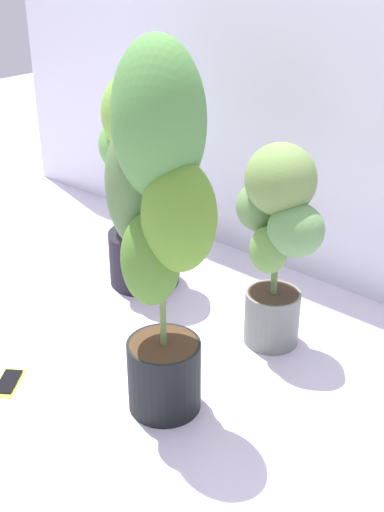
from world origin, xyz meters
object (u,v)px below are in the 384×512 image
potted_plant_front_right (158,210)px  potted_plant_back_left (140,170)px  cell_phone (8,382)px  potted_plant_back_right (277,231)px

potted_plant_front_right → potted_plant_back_left: size_ratio=1.27×
potted_plant_back_left → cell_phone: (0.15, -0.73, -0.46)m
potted_plant_back_left → potted_plant_back_right: bearing=-0.7°
potted_plant_back_right → potted_plant_back_left: bearing=179.3°
potted_plant_back_right → potted_plant_front_right: 0.53m
potted_plant_back_left → cell_phone: size_ratio=5.27×
potted_plant_back_right → cell_phone: bearing=-122.5°
potted_plant_front_right → cell_phone: 0.79m
potted_plant_front_right → potted_plant_back_right: bearing=85.7°
potted_plant_back_left → cell_phone: 0.88m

